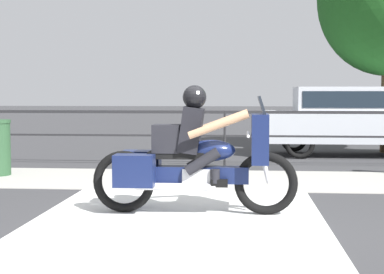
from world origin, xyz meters
The scene contains 6 objects.
ground_plane centered at (0.00, 0.00, 0.00)m, with size 120.00×120.00×0.00m, color #38383A.
sidewalk_band centered at (0.00, 3.40, 0.01)m, with size 44.00×2.40×0.01m, color #A8A59E.
crosswalk_band centered at (-0.38, -0.20, 0.00)m, with size 3.39×6.00×0.01m, color silver.
fence_railing centered at (0.00, 5.23, 0.89)m, with size 36.00×0.05×1.13m.
motorcycle centered at (-0.24, 0.57, 0.70)m, with size 2.52×0.76×1.57m.
parked_car centered at (2.85, 7.58, 0.92)m, with size 4.20×1.72×1.62m.
Camera 1 is at (0.36, -6.53, 1.48)m, focal length 55.00 mm.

